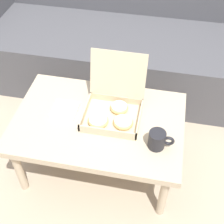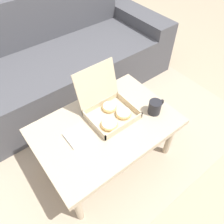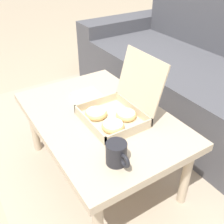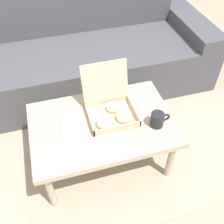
% 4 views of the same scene
% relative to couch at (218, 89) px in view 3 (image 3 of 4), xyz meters
% --- Properties ---
extents(ground_plane, '(12.00, 12.00, 0.00)m').
position_rel_couch_xyz_m(ground_plane, '(0.00, -0.83, -0.29)').
color(ground_plane, tan).
extents(area_rug, '(2.53, 1.93, 0.01)m').
position_rel_couch_xyz_m(area_rug, '(0.00, -0.53, -0.28)').
color(area_rug, tan).
rests_on(area_rug, ground_plane).
extents(couch, '(2.41, 0.86, 0.84)m').
position_rel_couch_xyz_m(couch, '(0.00, 0.00, 0.00)').
color(couch, '#4C4C51').
rests_on(couch, ground_plane).
extents(coffee_table, '(0.91, 0.61, 0.41)m').
position_rel_couch_xyz_m(coffee_table, '(0.00, -0.94, 0.08)').
color(coffee_table, '#C6B293').
rests_on(coffee_table, ground_plane).
extents(pastry_box, '(0.30, 0.33, 0.30)m').
position_rel_couch_xyz_m(pastry_box, '(0.07, -0.88, 0.18)').
color(pastry_box, beige).
rests_on(pastry_box, coffee_table).
extents(coffee_mug, '(0.13, 0.08, 0.10)m').
position_rel_couch_xyz_m(coffee_mug, '(0.32, -1.05, 0.17)').
color(coffee_mug, '#232328').
rests_on(coffee_mug, coffee_table).
extents(napkin_stack, '(0.13, 0.13, 0.02)m').
position_rel_couch_xyz_m(napkin_stack, '(-0.19, -0.91, 0.13)').
color(napkin_stack, white).
rests_on(napkin_stack, coffee_table).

